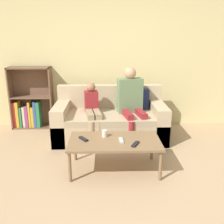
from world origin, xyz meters
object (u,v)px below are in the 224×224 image
object	(u,v)px
cup_near	(104,133)
person_child	(93,110)
bookshelf	(31,105)
coffee_table	(115,143)
person_adult	(131,99)
tv_remote_0	(121,140)
tv_remote_1	(135,144)
tv_remote_2	(83,139)
couch	(110,121)

from	to	relation	value
cup_near	person_child	bearing A→B (deg)	102.70
bookshelf	coffee_table	xyz separation A→B (m)	(1.56, -1.72, -0.06)
bookshelf	cup_near	xyz separation A→B (m)	(1.43, -1.59, 0.02)
person_adult	person_child	world-z (taller)	person_adult
bookshelf	tv_remote_0	xyz separation A→B (m)	(1.65, -1.76, -0.02)
coffee_table	tv_remote_0	distance (m)	0.10
person_child	cup_near	size ratio (longest dim) A/B	10.60
tv_remote_1	coffee_table	bearing A→B (deg)	176.20
coffee_table	cup_near	bearing A→B (deg)	136.30
person_adult	cup_near	xyz separation A→B (m)	(-0.45, -0.94, -0.24)
tv_remote_2	bookshelf	bearing A→B (deg)	88.01
coffee_table	tv_remote_1	bearing A→B (deg)	-31.26
couch	tv_remote_0	world-z (taller)	couch
tv_remote_2	coffee_table	bearing A→B (deg)	-40.62
person_adult	tv_remote_0	distance (m)	1.16
cup_near	tv_remote_2	xyz separation A→B (m)	(-0.27, -0.10, -0.03)
bookshelf	tv_remote_1	distance (m)	2.61
couch	cup_near	size ratio (longest dim) A/B	20.48
couch	tv_remote_1	distance (m)	1.34
person_adult	cup_near	size ratio (longest dim) A/B	13.42
tv_remote_0	bookshelf	bearing A→B (deg)	129.21
cup_near	tv_remote_2	bearing A→B (deg)	-160.75
coffee_table	cup_near	size ratio (longest dim) A/B	12.93
bookshelf	person_child	bearing A→B (deg)	-30.30
bookshelf	person_child	xyz separation A→B (m)	(1.24, -0.72, 0.10)
couch	bookshelf	world-z (taller)	bookshelf
tv_remote_0	tv_remote_2	xyz separation A→B (m)	(-0.49, 0.07, 0.00)
person_adult	tv_remote_1	size ratio (longest dim) A/B	7.11
tv_remote_1	tv_remote_2	world-z (taller)	same
couch	tv_remote_2	bearing A→B (deg)	-108.66
couch	tv_remote_2	distance (m)	1.19
tv_remote_0	tv_remote_1	size ratio (longest dim) A/B	1.00
person_child	coffee_table	bearing A→B (deg)	-81.63
tv_remote_2	person_adult	bearing A→B (deg)	18.73
cup_near	tv_remote_2	world-z (taller)	cup_near
cup_near	tv_remote_0	size ratio (longest dim) A/B	0.53
person_adult	cup_near	bearing A→B (deg)	-126.57
couch	tv_remote_0	xyz separation A→B (m)	(0.11, -1.19, 0.14)
person_child	tv_remote_2	size ratio (longest dim) A/B	5.88
tv_remote_0	person_child	bearing A→B (deg)	107.72
coffee_table	person_child	xyz separation A→B (m)	(-0.33, 1.00, 0.16)
couch	tv_remote_1	bearing A→B (deg)	-77.86
tv_remote_0	coffee_table	bearing A→B (deg)	151.36
person_adult	tv_remote_2	world-z (taller)	person_adult
person_child	cup_near	bearing A→B (deg)	-87.12
person_adult	coffee_table	bearing A→B (deg)	-117.67
tv_remote_1	tv_remote_2	bearing A→B (deg)	-168.07
coffee_table	tv_remote_1	size ratio (longest dim) A/B	6.85
bookshelf	tv_remote_2	world-z (taller)	bookshelf
coffee_table	person_adult	size ratio (longest dim) A/B	0.96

